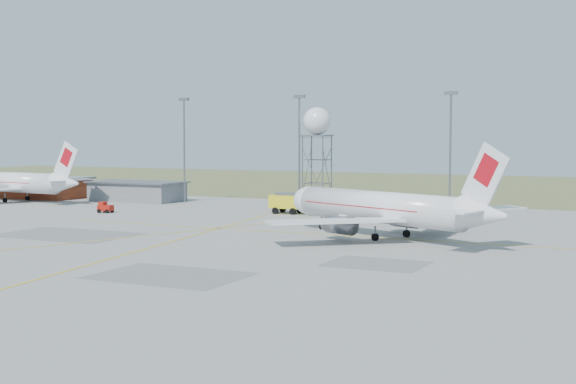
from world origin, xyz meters
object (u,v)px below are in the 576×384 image
at_px(airliner_main, 383,208).
at_px(fire_truck, 298,204).
at_px(baggage_tug, 105,209).
at_px(radar_tower, 317,151).
at_px(airliner_far, 11,183).

xyz_separation_m(airliner_main, fire_truck, (-23.28, 23.76, -2.06)).
bearing_deg(baggage_tug, radar_tower, 36.62).
bearing_deg(airliner_far, radar_tower, -161.42).
height_order(fire_truck, baggage_tug, fire_truck).
distance_m(airliner_main, baggage_tug, 54.84).
distance_m(airliner_far, fire_truck, 62.82).
relative_size(airliner_far, baggage_tug, 13.72).
xyz_separation_m(radar_tower, baggage_tug, (-27.76, -26.13, -9.55)).
bearing_deg(airliner_far, fire_truck, -174.13).
bearing_deg(fire_truck, airliner_main, -48.51).
relative_size(airliner_far, fire_truck, 3.88).
distance_m(airliner_far, radar_tower, 62.40).
bearing_deg(airliner_far, airliner_main, 170.03).
height_order(radar_tower, baggage_tug, radar_tower).
distance_m(airliner_far, baggage_tug, 34.46).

